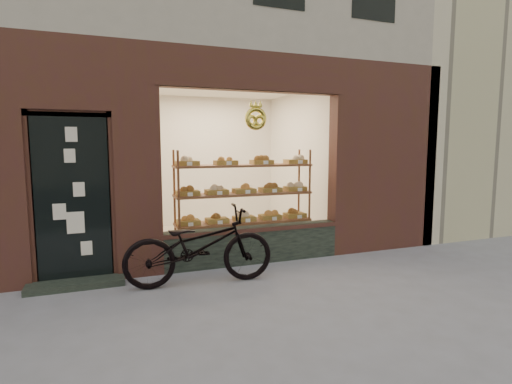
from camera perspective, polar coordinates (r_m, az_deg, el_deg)
name	(u,v)px	position (r m, az deg, el deg)	size (l,w,h in m)	color
ground	(285,325)	(4.16, 4.16, -18.49)	(90.00, 90.00, 0.00)	slate
neighbor_right	(502,53)	(14.57, 31.69, 16.53)	(12.00, 7.00, 9.00)	beige
display_shelf	(244,203)	(6.37, -1.71, -1.52)	(2.20, 0.45, 1.70)	brown
bicycle	(200,246)	(5.16, -8.06, -7.67)	(0.66, 1.89, 0.99)	black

